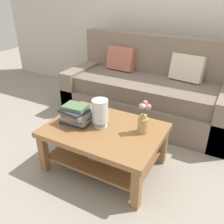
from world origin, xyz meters
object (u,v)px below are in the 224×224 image
object	(u,v)px
book_stack_main	(76,115)
coffee_table	(105,139)
couch	(148,92)
flower_pitcher	(143,121)
glass_hurricane_vase	(100,112)

from	to	relation	value
book_stack_main	coffee_table	bearing A→B (deg)	8.22
couch	flower_pitcher	world-z (taller)	couch
glass_hurricane_vase	coffee_table	bearing A→B (deg)	-14.88
glass_hurricane_vase	flower_pitcher	xyz separation A→B (m)	(0.39, 0.09, -0.03)
coffee_table	glass_hurricane_vase	xyz separation A→B (m)	(-0.05, 0.01, 0.27)
book_stack_main	glass_hurricane_vase	xyz separation A→B (m)	(0.24, 0.05, 0.07)
couch	flower_pitcher	bearing A→B (deg)	-71.59
book_stack_main	glass_hurricane_vase	bearing A→B (deg)	12.90
couch	coffee_table	size ratio (longest dim) A/B	2.00
flower_pitcher	glass_hurricane_vase	bearing A→B (deg)	-167.25
flower_pitcher	coffee_table	bearing A→B (deg)	-163.47
book_stack_main	flower_pitcher	size ratio (longest dim) A/B	1.00
coffee_table	glass_hurricane_vase	bearing A→B (deg)	165.12
book_stack_main	flower_pitcher	bearing A→B (deg)	12.80
couch	book_stack_main	xyz separation A→B (m)	(-0.27, -1.24, 0.17)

